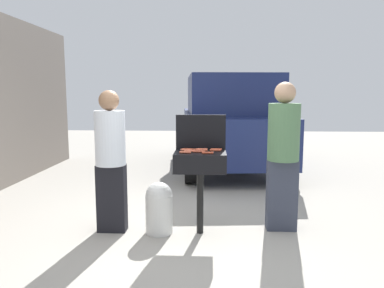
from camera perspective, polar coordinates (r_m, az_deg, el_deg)
The scene contains 18 objects.
ground_plane at distance 4.46m, azimuth -1.60°, elevation -13.96°, with size 24.00×24.00×0.00m, color #9E998E.
bbq_grill at distance 4.34m, azimuth 1.26°, elevation -3.18°, with size 0.60×0.44×0.97m.
grill_lid_open at distance 4.50m, azimuth 1.35°, elevation 1.83°, with size 0.60×0.05×0.42m, color black.
hot_dog_0 at distance 4.43m, azimuth -0.66°, elevation -0.84°, with size 0.03×0.03×0.13m, color #AD4228.
hot_dog_1 at distance 4.18m, azimuth 2.42°, elevation -1.36°, with size 0.03×0.03×0.13m, color #AD4228.
hot_dog_2 at distance 4.40m, azimuth 0.94°, elevation -0.89°, with size 0.03×0.03×0.13m, color #B74C33.
hot_dog_3 at distance 4.37m, azimuth 1.55°, elevation -0.95°, with size 0.03×0.03×0.13m, color #B74C33.
hot_dog_4 at distance 4.27m, azimuth 1.12°, elevation -1.17°, with size 0.03×0.03×0.13m, color #B74C33.
hot_dog_5 at distance 4.44m, azimuth 3.75°, elevation -0.83°, with size 0.03×0.03×0.13m, color #AD4228.
hot_dog_6 at distance 4.30m, azimuth -0.38°, elevation -1.09°, with size 0.03×0.03×0.13m, color #C6593D.
hot_dog_7 at distance 4.21m, azimuth -1.04°, elevation -1.29°, with size 0.03×0.03×0.13m, color #C6593D.
hot_dog_8 at distance 4.44m, azimuth 1.52°, elevation -0.82°, with size 0.03×0.03×0.13m, color #C6593D.
hot_dog_9 at distance 4.38m, azimuth 3.60°, elevation -0.95°, with size 0.03×0.03×0.13m, color #AD4228.
hot_dog_10 at distance 4.39m, azimuth -0.90°, elevation -0.92°, with size 0.03×0.03×0.13m, color #C6593D.
propane_tank at distance 4.48m, azimuth -5.07°, elevation -9.53°, with size 0.32×0.32×0.62m.
person_left at distance 4.49m, azimuth -12.36°, elevation -1.83°, with size 0.35×0.35×1.69m.
person_right at distance 4.56m, azimuth 13.78°, elevation -1.06°, with size 0.37×0.37×1.78m.
parked_minivan at distance 8.28m, azimuth 5.71°, elevation 3.46°, with size 2.34×4.55×2.02m.
Camera 1 is at (0.33, -4.13, 1.66)m, focal length 34.83 mm.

